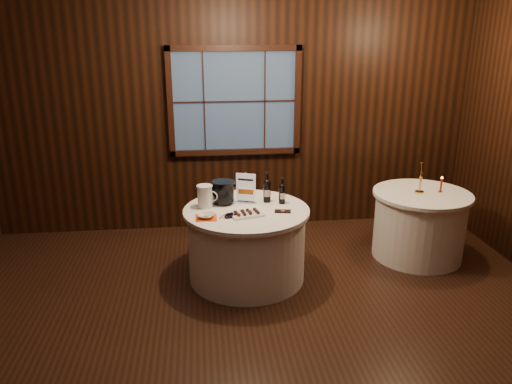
{
  "coord_description": "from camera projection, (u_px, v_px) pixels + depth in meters",
  "views": [
    {
      "loc": [
        -0.45,
        -3.71,
        2.52
      ],
      "look_at": [
        0.09,
        0.9,
        0.98
      ],
      "focal_mm": 35.0,
      "sensor_mm": 36.0,
      "label": 1
    }
  ],
  "objects": [
    {
      "name": "grape_bunch",
      "position": [
        230.0,
        216.0,
        4.8
      ],
      "size": [
        0.19,
        0.1,
        0.04
      ],
      "rotation": [
        0.0,
        0.0,
        0.25
      ],
      "color": "black",
      "rests_on": "main_table"
    },
    {
      "name": "orange_napkin",
      "position": [
        206.0,
        218.0,
        4.81
      ],
      "size": [
        0.21,
        0.21,
        0.0
      ],
      "primitive_type": "cube",
      "rotation": [
        0.0,
        0.0,
        -0.0
      ],
      "color": "#DA4512",
      "rests_on": "main_table"
    },
    {
      "name": "main_table",
      "position": [
        247.0,
        244.0,
        5.17
      ],
      "size": [
        1.28,
        1.28,
        0.77
      ],
      "color": "white",
      "rests_on": "ground"
    },
    {
      "name": "back_wall",
      "position": [
        235.0,
        110.0,
        6.2
      ],
      "size": [
        6.0,
        0.1,
        3.0
      ],
      "color": "black",
      "rests_on": "ground"
    },
    {
      "name": "ice_bucket",
      "position": [
        223.0,
        192.0,
        5.16
      ],
      "size": [
        0.24,
        0.24,
        0.24
      ],
      "color": "black",
      "rests_on": "main_table"
    },
    {
      "name": "side_table",
      "position": [
        419.0,
        224.0,
        5.67
      ],
      "size": [
        1.08,
        1.08,
        0.77
      ],
      "color": "white",
      "rests_on": "ground"
    },
    {
      "name": "chocolate_box",
      "position": [
        283.0,
        211.0,
        4.96
      ],
      "size": [
        0.17,
        0.11,
        0.01
      ],
      "primitive_type": "cube",
      "rotation": [
        0.0,
        0.0,
        -0.19
      ],
      "color": "black",
      "rests_on": "main_table"
    },
    {
      "name": "red_candle",
      "position": [
        441.0,
        186.0,
        5.53
      ],
      "size": [
        0.05,
        0.05,
        0.18
      ],
      "color": "gold",
      "rests_on": "side_table"
    },
    {
      "name": "brass_candlestick",
      "position": [
        420.0,
        182.0,
        5.5
      ],
      "size": [
        0.1,
        0.1,
        0.36
      ],
      "color": "gold",
      "rests_on": "side_table"
    },
    {
      "name": "ground",
      "position": [
        258.0,
        331.0,
        4.34
      ],
      "size": [
        6.0,
        6.0,
        0.0
      ],
      "primitive_type": "plane",
      "color": "black",
      "rests_on": "ground"
    },
    {
      "name": "glass_pitcher",
      "position": [
        205.0,
        196.0,
        5.06
      ],
      "size": [
        0.21,
        0.16,
        0.23
      ],
      "rotation": [
        0.0,
        0.0,
        -0.26
      ],
      "color": "white",
      "rests_on": "main_table"
    },
    {
      "name": "sign_stand",
      "position": [
        246.0,
        193.0,
        5.18
      ],
      "size": [
        0.2,
        0.15,
        0.33
      ],
      "rotation": [
        0.0,
        0.0,
        -0.34
      ],
      "color": "#B3B2B9",
      "rests_on": "main_table"
    },
    {
      "name": "port_bottle_right",
      "position": [
        282.0,
        192.0,
        5.17
      ],
      "size": [
        0.07,
        0.07,
        0.28
      ],
      "rotation": [
        0.0,
        0.0,
        -0.02
      ],
      "color": "black",
      "rests_on": "main_table"
    },
    {
      "name": "cracker_bowl",
      "position": [
        206.0,
        216.0,
        4.8
      ],
      "size": [
        0.19,
        0.19,
        0.04
      ],
      "primitive_type": "imported",
      "rotation": [
        0.0,
        0.0,
        -0.25
      ],
      "color": "white",
      "rests_on": "orange_napkin"
    },
    {
      "name": "chocolate_plate",
      "position": [
        246.0,
        213.0,
        4.87
      ],
      "size": [
        0.35,
        0.28,
        0.04
      ],
      "rotation": [
        0.0,
        0.0,
        0.25
      ],
      "color": "white",
      "rests_on": "main_table"
    },
    {
      "name": "port_bottle_left",
      "position": [
        267.0,
        189.0,
        5.21
      ],
      "size": [
        0.08,
        0.08,
        0.32
      ],
      "rotation": [
        0.0,
        0.0,
        -0.07
      ],
      "color": "black",
      "rests_on": "main_table"
    }
  ]
}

